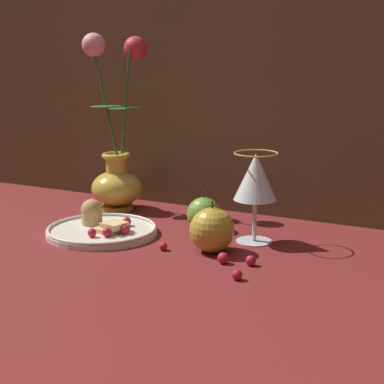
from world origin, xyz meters
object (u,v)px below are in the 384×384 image
object	(u,v)px
vase	(116,160)
apple_near_glass	(204,214)
plate_with_pastries	(101,228)
apple_beside_vase	(211,230)
wine_glass	(255,180)

from	to	relation	value
vase	apple_near_glass	bearing A→B (deg)	-14.89
vase	plate_with_pastries	bearing A→B (deg)	-66.06
apple_beside_vase	apple_near_glass	distance (m)	0.14
apple_beside_vase	apple_near_glass	size ratio (longest dim) A/B	1.17
plate_with_pastries	wine_glass	size ratio (longest dim) A/B	1.27
plate_with_pastries	apple_beside_vase	distance (m)	0.24
apple_near_glass	wine_glass	bearing A→B (deg)	-12.00
apple_beside_vase	apple_near_glass	xyz separation A→B (m)	(-0.07, 0.12, -0.01)
plate_with_pastries	apple_beside_vase	world-z (taller)	apple_beside_vase
wine_glass	apple_beside_vase	xyz separation A→B (m)	(-0.04, -0.09, -0.08)
apple_beside_vase	apple_near_glass	bearing A→B (deg)	121.40
vase	apple_beside_vase	world-z (taller)	vase
wine_glass	apple_beside_vase	world-z (taller)	wine_glass
apple_beside_vase	plate_with_pastries	bearing A→B (deg)	178.90
vase	plate_with_pastries	size ratio (longest dim) A/B	1.79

